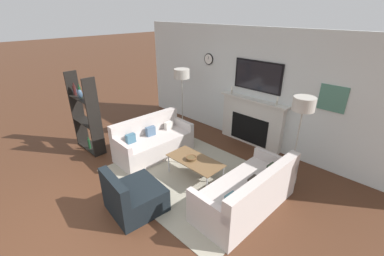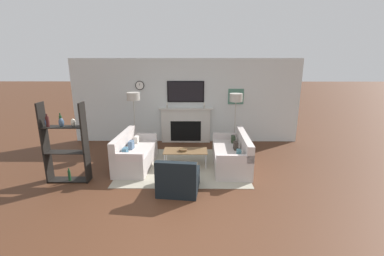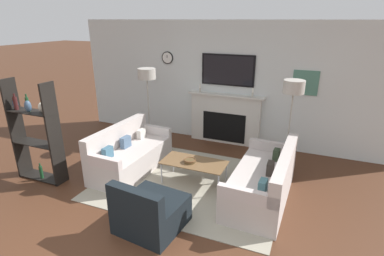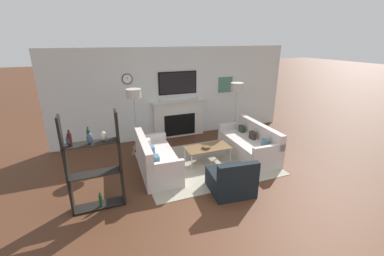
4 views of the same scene
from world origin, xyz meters
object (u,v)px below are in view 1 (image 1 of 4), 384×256
at_px(shelf_unit, 85,114).
at_px(decorative_bowl, 191,158).
at_px(armchair, 134,197).
at_px(coffee_table, 195,161).
at_px(couch_right, 247,193).
at_px(floor_lamp_right, 304,106).
at_px(floor_lamp_left, 182,75).
at_px(couch_left, 153,142).

bearing_deg(shelf_unit, decorative_bowl, 18.31).
xyz_separation_m(armchair, coffee_table, (0.10, 1.33, 0.13)).
bearing_deg(couch_right, floor_lamp_right, 79.19).
bearing_deg(coffee_table, armchair, -94.29).
relative_size(coffee_table, floor_lamp_left, 0.63).
relative_size(armchair, decorative_bowl, 4.26).
xyz_separation_m(couch_left, floor_lamp_right, (2.71, 1.12, 1.27)).
relative_size(coffee_table, floor_lamp_right, 0.64).
bearing_deg(couch_right, coffee_table, 179.72).
bearing_deg(floor_lamp_left, coffee_table, -36.29).
height_order(armchair, floor_lamp_right, floor_lamp_right).
bearing_deg(shelf_unit, coffee_table, 18.77).
xyz_separation_m(decorative_bowl, floor_lamp_right, (1.47, 1.16, 1.13)).
distance_m(couch_right, decorative_bowl, 1.26).
height_order(armchair, floor_lamp_left, floor_lamp_left).
bearing_deg(coffee_table, couch_left, -179.87).
relative_size(floor_lamp_left, floor_lamp_right, 1.01).
bearing_deg(floor_lamp_left, decorative_bowl, -38.50).
relative_size(floor_lamp_right, shelf_unit, 0.97).
relative_size(coffee_table, decorative_bowl, 5.29).
bearing_deg(floor_lamp_left, couch_right, -22.47).
height_order(couch_left, couch_right, couch_left).
distance_m(armchair, decorative_bowl, 1.30).
bearing_deg(couch_left, decorative_bowl, -1.87).
relative_size(couch_left, floor_lamp_left, 0.99).
bearing_deg(couch_left, coffee_table, 0.13).
height_order(floor_lamp_right, shelf_unit, shelf_unit).
bearing_deg(armchair, floor_lamp_left, 120.09).
distance_m(decorative_bowl, floor_lamp_right, 2.18).
distance_m(coffee_table, floor_lamp_left, 2.24).
distance_m(armchair, shelf_unit, 2.61).
bearing_deg(decorative_bowl, armchair, -91.70).
height_order(couch_left, decorative_bowl, couch_left).
height_order(couch_right, floor_lamp_right, floor_lamp_right).
bearing_deg(decorative_bowl, floor_lamp_left, 141.50).
height_order(armchair, decorative_bowl, armchair).
height_order(couch_right, decorative_bowl, couch_right).
xyz_separation_m(couch_right, floor_lamp_left, (-2.71, 1.12, 1.31)).
bearing_deg(couch_right, shelf_unit, -166.99).
distance_m(floor_lamp_left, shelf_unit, 2.37).
xyz_separation_m(couch_left, coffee_table, (1.30, 0.00, 0.08)).
xyz_separation_m(armchair, shelf_unit, (-2.49, 0.45, 0.64)).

